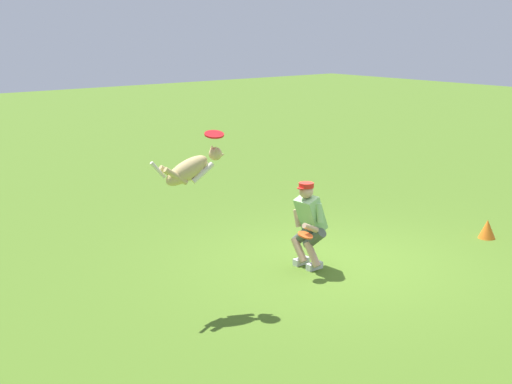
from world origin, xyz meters
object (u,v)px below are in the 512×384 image
at_px(frisbee_flying, 214,134).
at_px(training_cone, 487,229).
at_px(person, 309,222).
at_px(frisbee_held, 305,235).
at_px(dog, 191,169).

xyz_separation_m(frisbee_flying, training_cone, (-5.04, 0.82, -2.01)).
distance_m(person, frisbee_held, 0.40).
height_order(person, training_cone, person).
distance_m(frisbee_flying, training_cone, 5.49).
relative_size(dog, training_cone, 3.22).
distance_m(person, frisbee_flying, 2.26).
bearing_deg(frisbee_held, person, -140.16).
distance_m(frisbee_flying, frisbee_held, 2.11).
distance_m(dog, frisbee_held, 2.11).
bearing_deg(frisbee_held, training_cone, 170.35).
xyz_separation_m(dog, frisbee_flying, (-0.34, 0.04, 0.41)).
relative_size(person, frisbee_held, 5.87).
xyz_separation_m(dog, training_cone, (-5.38, 0.86, -1.60)).
height_order(dog, frisbee_flying, frisbee_flying).
relative_size(dog, frisbee_held, 4.68).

